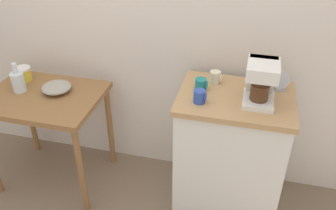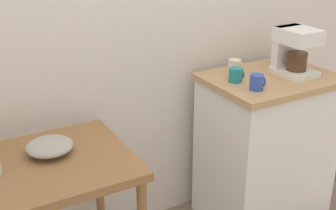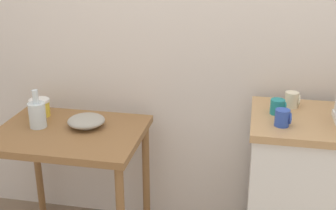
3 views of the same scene
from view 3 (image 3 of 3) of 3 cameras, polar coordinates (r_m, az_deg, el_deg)
name	(u,v)px [view 3 (image 3 of 3)]	position (r m, az deg, el deg)	size (l,w,h in m)	color
back_wall	(223,5)	(2.54, 6.96, 12.58)	(4.40, 0.10, 2.80)	silver
wooden_table	(71,148)	(2.55, -12.30, -5.35)	(0.80, 0.61, 0.76)	olive
kitchen_counter	(314,199)	(2.53, 18.09, -11.29)	(0.71, 0.53, 0.92)	white
bowl_stoneware	(86,121)	(2.51, -10.37, -2.01)	(0.21, 0.21, 0.06)	#9E998C
glass_carafe_vase	(37,114)	(2.56, -16.31, -1.10)	(0.09, 0.09, 0.22)	silver
canister_enamel	(40,108)	(2.72, -16.01, -0.32)	(0.12, 0.12, 0.10)	gold
mug_blue	(283,118)	(2.17, 14.41, -1.59)	(0.08, 0.07, 0.08)	#2D4CAD
mug_dark_teal	(278,107)	(2.31, 13.82, -0.22)	(0.08, 0.07, 0.08)	teal
mug_small_cream	(292,100)	(2.42, 15.53, 0.65)	(0.08, 0.07, 0.08)	beige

